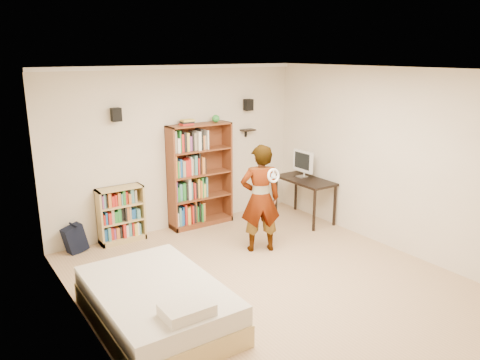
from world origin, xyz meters
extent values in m
cube|color=tan|center=(0.00, 0.00, 0.00)|extent=(4.50, 5.00, 0.01)
cube|color=silver|center=(0.00, 2.50, 1.35)|extent=(4.50, 0.02, 2.70)
cube|color=silver|center=(0.00, -2.50, 1.35)|extent=(4.50, 0.02, 2.70)
cube|color=silver|center=(-2.25, 0.00, 1.35)|extent=(0.02, 5.00, 2.70)
cube|color=silver|center=(2.25, 0.00, 1.35)|extent=(0.02, 5.00, 2.70)
cube|color=white|center=(0.00, 0.00, 2.70)|extent=(4.50, 5.00, 0.02)
cube|color=white|center=(0.00, 2.47, 2.67)|extent=(4.50, 0.06, 0.06)
cube|color=white|center=(0.00, -2.47, 2.67)|extent=(4.50, 0.06, 0.06)
cube|color=white|center=(-2.22, 0.00, 2.67)|extent=(0.06, 5.00, 0.06)
cube|color=white|center=(2.22, 0.00, 2.67)|extent=(0.06, 5.00, 0.06)
cube|color=black|center=(-1.05, 2.40, 2.00)|extent=(0.14, 0.12, 0.20)
cube|color=black|center=(1.35, 2.40, 2.00)|extent=(0.14, 0.12, 0.20)
cube|color=black|center=(1.35, 2.41, 1.55)|extent=(0.25, 0.16, 0.02)
imported|color=black|center=(0.51, 0.89, 0.81)|extent=(0.70, 0.60, 1.62)
torus|color=white|center=(0.51, 0.59, 1.23)|extent=(0.21, 0.08, 0.21)
camera|label=1|loc=(-3.41, -4.39, 2.90)|focal=35.00mm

